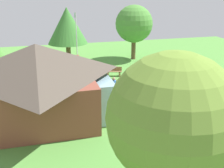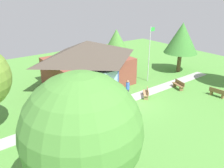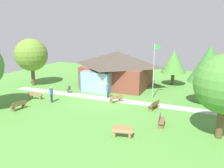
% 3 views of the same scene
% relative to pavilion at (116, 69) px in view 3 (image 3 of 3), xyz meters
% --- Properties ---
extents(ground_plane, '(44.00, 44.00, 0.00)m').
position_rel_pavilion_xyz_m(ground_plane, '(0.90, -6.45, -2.45)').
color(ground_plane, '#54933D').
extents(pavilion, '(9.17, 8.30, 4.70)m').
position_rel_pavilion_xyz_m(pavilion, '(0.00, 0.00, 0.00)').
color(pavilion, brown).
rests_on(pavilion, ground_plane).
extents(footpath, '(24.23, 1.87, 0.03)m').
position_rel_pavilion_xyz_m(footpath, '(0.90, -5.62, -2.44)').
color(footpath, '#ADADA8').
rests_on(footpath, ground_plane).
extents(flagpole, '(0.64, 0.08, 6.07)m').
position_rel_pavilion_xyz_m(flagpole, '(5.77, -3.23, 0.88)').
color(flagpole, silver).
rests_on(flagpole, ground_plane).
extents(bench_mid_right, '(0.82, 1.56, 0.84)m').
position_rel_pavilion_xyz_m(bench_mid_right, '(6.71, -6.72, -2.05)').
color(bench_mid_right, brown).
rests_on(bench_mid_right, ground_plane).
extents(bench_lawn_far_right, '(0.59, 1.54, 0.84)m').
position_rel_pavilion_xyz_m(bench_lawn_far_right, '(8.11, -10.18, -2.05)').
color(bench_lawn_far_right, brown).
rests_on(bench_lawn_far_right, ground_plane).
extents(bench_front_right, '(1.56, 0.76, 0.84)m').
position_rel_pavilion_xyz_m(bench_front_right, '(5.96, -13.24, -2.05)').
color(bench_front_right, '#9E7A51').
rests_on(bench_front_right, ground_plane).
extents(bench_mid_left, '(1.56, 0.79, 0.84)m').
position_rel_pavilion_xyz_m(bench_mid_left, '(-6.07, -8.79, -2.05)').
color(bench_mid_left, '#9E7A51').
rests_on(bench_mid_left, ground_plane).
extents(bench_front_left, '(0.74, 1.56, 0.84)m').
position_rel_pavilion_xyz_m(bench_front_left, '(-5.23, -12.03, -2.05)').
color(bench_front_left, brown).
rests_on(bench_front_left, ground_plane).
extents(bench_rear_near_path, '(1.30, 1.43, 0.84)m').
position_rel_pavilion_xyz_m(bench_rear_near_path, '(2.55, -6.26, -2.05)').
color(bench_rear_near_path, '#9E7A51').
rests_on(bench_rear_near_path, ground_plane).
extents(patio_chair_west, '(0.56, 0.56, 0.86)m').
position_rel_pavilion_xyz_m(patio_chair_west, '(-4.08, -5.31, -2.03)').
color(patio_chair_west, '#33383D').
rests_on(patio_chair_west, ground_plane).
extents(visitor_strolling_lawn, '(0.34, 0.34, 1.74)m').
position_rel_pavilion_xyz_m(visitor_strolling_lawn, '(-3.70, -8.97, -1.43)').
color(visitor_strolling_lawn, '#2D3347').
rests_on(visitor_strolling_lawn, ground_plane).
extents(visitor_on_path, '(0.34, 0.34, 1.74)m').
position_rel_pavilion_xyz_m(visitor_on_path, '(1.11, -5.21, -1.43)').
color(visitor_on_path, '#2D3347').
rests_on(visitor_on_path, ground_plane).
extents(tree_east_hedge, '(4.03, 4.03, 6.03)m').
position_rel_pavilion_xyz_m(tree_east_hedge, '(11.26, -3.08, 1.74)').
color(tree_east_hedge, brown).
rests_on(tree_east_hedge, ground_plane).
extents(tree_behind_pavilion_right, '(3.42, 3.42, 4.81)m').
position_rel_pavilion_xyz_m(tree_behind_pavilion_right, '(6.80, 3.96, 0.79)').
color(tree_behind_pavilion_right, brown).
rests_on(tree_behind_pavilion_right, ground_plane).
extents(tree_west_hedge, '(4.33, 4.33, 6.36)m').
position_rel_pavilion_xyz_m(tree_west_hedge, '(-10.73, -3.97, 1.73)').
color(tree_west_hedge, brown).
rests_on(tree_west_hedge, ground_plane).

